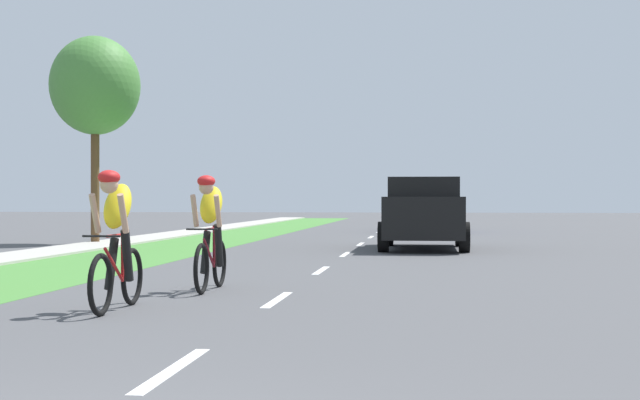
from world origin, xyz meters
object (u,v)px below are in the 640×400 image
Objects in this scene: suv_black at (424,211)px; street_tree_near at (95,87)px; cyclist_lead at (116,239)px; cyclist_trailing at (210,232)px; pickup_blue at (424,210)px; sedan_white at (423,208)px.

street_tree_near reaches higher than suv_black.
cyclist_lead is 16.35m from street_tree_near.
pickup_blue is (2.80, 22.87, 0.02)m from cyclist_trailing.
suv_black is 12.02m from pickup_blue.
street_tree_near is at bearing -111.48° from sedan_white.
cyclist_lead is at bearing -97.52° from pickup_blue.
cyclist_lead is 2.36m from cyclist_trailing.
pickup_blue is at bearing 83.02° from cyclist_trailing.
sedan_white is at bearing 85.67° from cyclist_trailing.
pickup_blue is 12.73m from sedan_white.
street_tree_near is at bearing -131.59° from pickup_blue.
suv_black is at bearing -89.62° from sedan_white.
cyclist_lead and cyclist_trailing have the same top height.
pickup_blue is 0.87× the size of street_tree_near.
street_tree_near is (-9.18, -10.34, 3.61)m from pickup_blue.
cyclist_trailing is 0.37× the size of suv_black.
cyclist_trailing is at bearing -104.78° from suv_black.
cyclist_trailing is 0.29× the size of street_tree_near.
pickup_blue reaches higher than cyclist_lead.
suv_black reaches higher than cyclist_trailing.
street_tree_near is (-9.07, -23.06, 3.66)m from sedan_white.
cyclist_lead is 38.03m from sedan_white.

